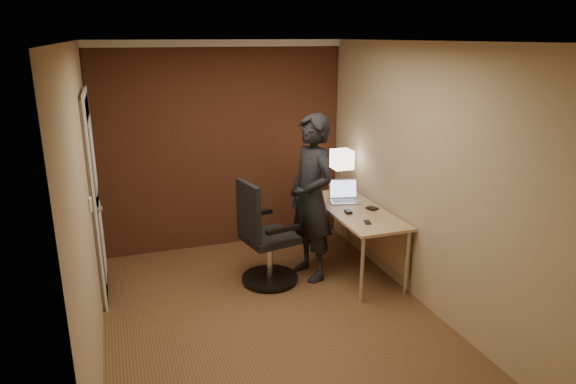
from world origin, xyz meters
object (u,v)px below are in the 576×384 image
at_px(laptop, 344,195).
at_px(phone, 368,222).
at_px(office_chair, 264,240).
at_px(person, 311,198).
at_px(desk, 361,219).
at_px(wallet, 372,208).
at_px(desk_lamp, 342,160).
at_px(mouse, 348,212).

xyz_separation_m(laptop, phone, (-0.09, -0.75, -0.06)).
distance_m(office_chair, person, 0.67).
bearing_deg(desk, wallet, -39.43).
bearing_deg(person, desk, 74.92).
relative_size(desk, desk_lamp, 2.80).
bearing_deg(phone, mouse, 114.23).
distance_m(desk, wallet, 0.18).
height_order(desk_lamp, wallet, desk_lamp).
distance_m(laptop, phone, 0.76).
bearing_deg(person, desk_lamp, 119.92).
bearing_deg(desk_lamp, desk, -91.27).
bearing_deg(wallet, phone, -124.01).
relative_size(desk, laptop, 3.95).
relative_size(desk, wallet, 13.64).
relative_size(mouse, person, 0.06).
xyz_separation_m(office_chair, person, (0.54, 0.01, 0.40)).
xyz_separation_m(laptop, mouse, (-0.14, -0.42, -0.05)).
distance_m(mouse, phone, 0.34).
relative_size(phone, wallet, 1.05).
xyz_separation_m(mouse, office_chair, (-0.91, 0.12, -0.25)).
distance_m(laptop, office_chair, 1.13).
bearing_deg(desk, laptop, 101.25).
xyz_separation_m(desk_lamp, wallet, (0.08, -0.63, -0.41)).
xyz_separation_m(mouse, person, (-0.37, 0.14, 0.15)).
bearing_deg(desk_lamp, phone, -99.23).
xyz_separation_m(laptop, office_chair, (-1.05, -0.29, -0.30)).
relative_size(desk, office_chair, 1.35).
height_order(laptop, office_chair, office_chair).
bearing_deg(wallet, desk, 140.57).
height_order(desk, laptop, laptop).
xyz_separation_m(desk_lamp, office_chair, (-1.13, -0.54, -0.66)).
distance_m(desk_lamp, office_chair, 1.41).
xyz_separation_m(phone, office_chair, (-0.97, 0.46, -0.24)).
bearing_deg(office_chair, laptop, 15.65).
distance_m(wallet, office_chair, 1.24).
bearing_deg(person, phone, 30.48).
height_order(phone, person, person).
bearing_deg(person, mouse, 57.64).
bearing_deg(wallet, laptop, 111.75).
height_order(desk, phone, phone).
relative_size(phone, person, 0.06).
height_order(desk, person, person).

